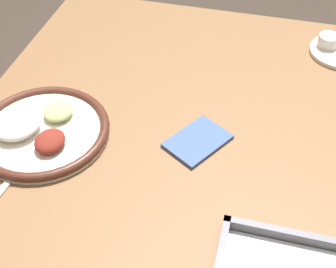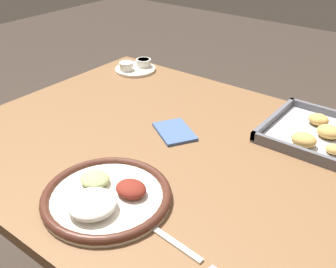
% 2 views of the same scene
% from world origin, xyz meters
% --- Properties ---
extents(dining_table, '(1.07, 0.87, 0.72)m').
position_xyz_m(dining_table, '(0.00, 0.00, 0.61)').
color(dining_table, brown).
rests_on(dining_table, ground_plane).
extents(dinner_plate, '(0.27, 0.27, 0.05)m').
position_xyz_m(dinner_plate, '(0.05, -0.26, 0.74)').
color(dinner_plate, white).
rests_on(dinner_plate, dining_table).
extents(napkin, '(0.15, 0.14, 0.01)m').
position_xyz_m(napkin, '(-0.01, 0.06, 0.73)').
color(napkin, '#3F598C').
rests_on(napkin, dining_table).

